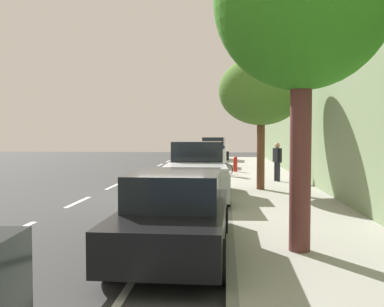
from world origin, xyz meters
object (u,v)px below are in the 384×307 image
parked_pickup_silver_mid (197,174)px  street_tree_far_end (261,91)px  parked_suv_white_farthest (214,149)px  cyclist_with_backpack (223,158)px  parked_sedan_green_far (210,157)px  fire_hydrant (235,164)px  street_tree_mid_block (302,2)px  pedestrian_on_phone (277,159)px  parked_sedan_black_second (176,214)px  bicycle_at_curb (219,170)px

parked_pickup_silver_mid → street_tree_far_end: (2.25, 1.92, 2.89)m
parked_suv_white_farthest → cyclist_with_backpack: 13.11m
parked_sedan_green_far → fire_hydrant: 3.76m
street_tree_mid_block → pedestrian_on_phone: bearing=85.1°
cyclist_with_backpack → pedestrian_on_phone: (2.38, -2.47, 0.09)m
parked_sedan_black_second → parked_pickup_silver_mid: parked_pickup_silver_mid is taller
bicycle_at_curb → fire_hydrant: size_ratio=1.79×
parked_suv_white_farthest → bicycle_at_curb: parked_suv_white_farthest is taller
parked_sedan_black_second → parked_sedan_green_far: bearing=90.3°
parked_sedan_green_far → street_tree_far_end: street_tree_far_end is taller
bicycle_at_curb → fire_hydrant: bearing=63.0°
parked_sedan_black_second → cyclist_with_backpack: size_ratio=2.62×
pedestrian_on_phone → cyclist_with_backpack: bearing=133.9°
pedestrian_on_phone → parked_suv_white_farthest: bearing=101.6°
bicycle_at_curb → cyclist_with_backpack: 0.81m
parked_pickup_silver_mid → street_tree_mid_block: size_ratio=0.92×
pedestrian_on_phone → fire_hydrant: (-1.71, 4.67, -0.53)m
parked_sedan_black_second → fire_hydrant: bearing=84.8°
fire_hydrant → street_tree_mid_block: bearing=-87.2°
parked_suv_white_farthest → cyclist_with_backpack: parked_suv_white_farthest is taller
street_tree_far_end → pedestrian_on_phone: size_ratio=2.92×
bicycle_at_curb → parked_pickup_silver_mid: bearing=-94.4°
parked_sedan_black_second → fire_hydrant: 15.65m
cyclist_with_backpack → street_tree_mid_block: (1.44, -13.47, 3.41)m
street_tree_far_end → pedestrian_on_phone: bearing=71.2°
parked_pickup_silver_mid → bicycle_at_curb: bearing=85.6°
parked_sedan_green_far → cyclist_with_backpack: size_ratio=2.64×
parked_suv_white_farthest → street_tree_mid_block: size_ratio=0.82×
parked_pickup_silver_mid → parked_sedan_green_far: bearing=90.1°
street_tree_far_end → parked_pickup_silver_mid: bearing=-139.5°
parked_sedan_black_second → parked_pickup_silver_mid: bearing=90.7°
pedestrian_on_phone → fire_hydrant: 5.00m
street_tree_mid_block → parked_sedan_black_second: bearing=178.0°
parked_pickup_silver_mid → street_tree_mid_block: bearing=-70.4°
parked_sedan_black_second → cyclist_with_backpack: (0.74, 13.39, 0.28)m
bicycle_at_curb → street_tree_mid_block: 14.58m
parked_sedan_black_second → cyclist_with_backpack: bearing=86.8°
bicycle_at_curb → pedestrian_on_phone: pedestrian_on_phone is taller
parked_pickup_silver_mid → pedestrian_on_phone: 5.67m
parked_sedan_green_far → bicycle_at_curb: (0.61, -5.19, -0.37)m
parked_sedan_green_far → bicycle_at_curb: bearing=-83.3°
parked_pickup_silver_mid → street_tree_far_end: street_tree_far_end is taller
bicycle_at_curb → parked_sedan_black_second: bearing=-92.1°
parked_sedan_black_second → street_tree_far_end: 8.98m
parked_sedan_black_second → street_tree_mid_block: (2.18, -0.08, 3.68)m
parked_pickup_silver_mid → cyclist_with_backpack: (0.81, 7.15, 0.13)m
parked_sedan_black_second → bicycle_at_curb: bearing=87.9°
parked_sedan_black_second → bicycle_at_curb: 13.84m
fire_hydrant → parked_sedan_green_far: bearing=113.7°
parked_pickup_silver_mid → pedestrian_on_phone: parked_pickup_silver_mid is taller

